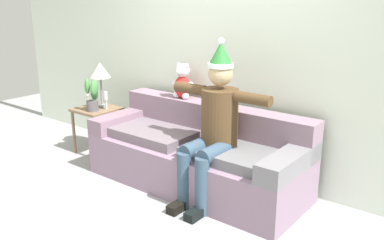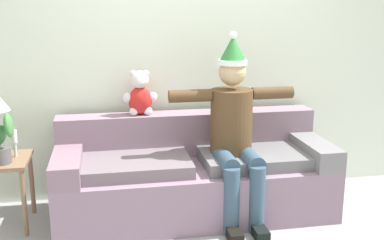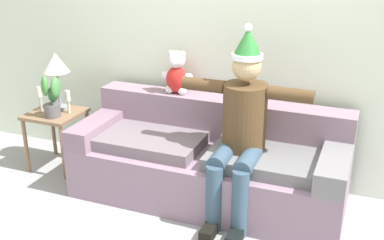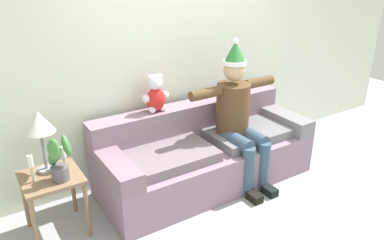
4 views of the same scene
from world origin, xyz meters
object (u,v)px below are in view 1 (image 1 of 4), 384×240
couch (198,155)px  candle_short (106,98)px  table_lamp (100,72)px  teddy_bear (183,83)px  candle_tall (87,94)px  side_table (97,116)px  potted_plant (92,96)px  person_seated (214,122)px

couch → candle_short: (-1.40, 0.03, 0.37)m
table_lamp → candle_short: bearing=-21.4°
couch → table_lamp: (-1.54, 0.09, 0.66)m
teddy_bear → couch: bearing=-32.7°
table_lamp → candle_tall: table_lamp is taller
couch → side_table: 1.54m
table_lamp → candle_short: (0.14, -0.05, -0.29)m
potted_plant → candle_short: size_ratio=1.83×
couch → teddy_bear: (-0.41, 0.26, 0.65)m
couch → teddy_bear: bearing=147.3°
potted_plant → candle_tall: potted_plant is taller
person_seated → teddy_bear: person_seated is taller
couch → candle_tall: bearing=-179.1°
couch → table_lamp: 1.68m
couch → teddy_bear: size_ratio=5.86×
table_lamp → candle_short: 0.32m
table_lamp → teddy_bear: bearing=8.7°
couch → side_table: size_ratio=4.03×
table_lamp → person_seated: bearing=-7.7°
person_seated → side_table: (-1.84, 0.15, -0.30)m
potted_plant → couch: bearing=4.3°
person_seated → couch: bearing=151.9°
candle_tall → couch: bearing=0.9°
person_seated → table_lamp: bearing=172.3°
person_seated → table_lamp: size_ratio=2.78×
person_seated → potted_plant: (-1.77, 0.05, -0.03)m
person_seated → candle_short: (-1.70, 0.19, -0.07)m
side_table → candle_short: bearing=16.8°
teddy_bear → table_lamp: size_ratio=0.71×
side_table → candle_tall: bearing=-171.4°
person_seated → candle_tall: person_seated is taller
person_seated → candle_tall: bearing=176.1°
couch → side_table: couch is taller
couch → candle_tall: couch is taller
potted_plant → person_seated: bearing=-1.6°
couch → side_table: (-1.54, -0.01, 0.14)m
teddy_bear → table_lamp: 1.15m
teddy_bear → candle_short: teddy_bear is taller
side_table → table_lamp: (-0.01, 0.09, 0.52)m
side_table → candle_tall: (-0.13, -0.02, 0.25)m
teddy_bear → potted_plant: size_ratio=0.97×
couch → potted_plant: bearing=-175.7°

